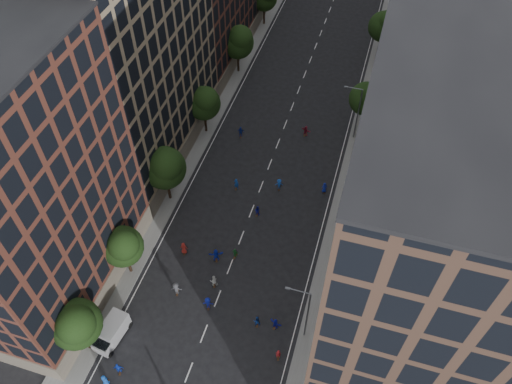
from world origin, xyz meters
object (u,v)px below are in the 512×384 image
streetlamp_near (305,312)px  streetlamp_far (357,111)px  skater_0 (105,380)px  cargo_van (112,332)px  skater_2 (257,321)px

streetlamp_near → streetlamp_far: 33.00m
streetlamp_far → skater_0: (-18.01, -44.00, -4.27)m
streetlamp_far → skater_0: 47.73m
cargo_van → skater_2: bearing=29.7°
skater_0 → skater_2: skater_0 is taller
skater_2 → cargo_van: bearing=4.0°
cargo_van → skater_2: cargo_van is taller
streetlamp_near → skater_2: streetlamp_near is taller
cargo_van → skater_0: cargo_van is taller
skater_0 → skater_2: bearing=-135.8°
skater_0 → skater_2: (12.91, 10.72, -0.12)m
skater_2 → skater_0: bearing=21.6°
streetlamp_near → skater_2: bearing=-176.9°
cargo_van → skater_0: bearing=-63.5°
streetlamp_far → skater_2: 33.95m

